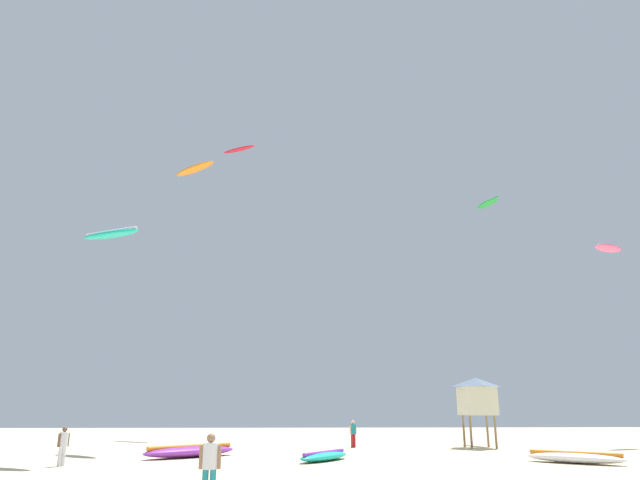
% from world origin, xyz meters
% --- Properties ---
extents(person_foreground, '(0.57, 0.39, 1.73)m').
position_xyz_m(person_foreground, '(-3.45, 4.49, 1.01)').
color(person_foreground, teal).
rests_on(person_foreground, ground).
extents(person_midground, '(0.46, 0.36, 1.60)m').
position_xyz_m(person_midground, '(2.27, 25.40, 0.93)').
color(person_midground, '#B21E23').
rests_on(person_midground, ground).
extents(person_left, '(0.36, 0.44, 1.58)m').
position_xyz_m(person_left, '(-11.08, 14.55, 0.92)').
color(person_left, silver).
rests_on(person_left, ground).
extents(kite_grounded_near, '(4.02, 3.61, 0.52)m').
position_xyz_m(kite_grounded_near, '(11.08, 14.90, 0.24)').
color(kite_grounded_near, white).
rests_on(kite_grounded_near, ground).
extents(kite_grounded_mid, '(4.71, 4.38, 0.61)m').
position_xyz_m(kite_grounded_mid, '(-6.45, 18.72, 0.29)').
color(kite_grounded_mid, purple).
rests_on(kite_grounded_mid, ground).
extents(kite_grounded_far, '(2.95, 3.66, 0.45)m').
position_xyz_m(kite_grounded_far, '(0.07, 16.52, 0.21)').
color(kite_grounded_far, '#19B29E').
rests_on(kite_grounded_far, ground).
extents(lifeguard_tower, '(2.30, 2.30, 4.15)m').
position_xyz_m(lifeguard_tower, '(9.99, 24.95, 3.05)').
color(lifeguard_tower, '#8C704C').
rests_on(lifeguard_tower, ground).
extents(kite_aloft_0, '(2.85, 1.93, 0.60)m').
position_xyz_m(kite_aloft_0, '(20.84, 26.79, 13.24)').
color(kite_aloft_0, '#E5598C').
extents(kite_aloft_1, '(3.63, 2.52, 0.52)m').
position_xyz_m(kite_aloft_1, '(-10.73, 16.59, 10.80)').
color(kite_aloft_1, '#19B29E').
extents(kite_aloft_2, '(1.55, 2.86, 0.36)m').
position_xyz_m(kite_aloft_2, '(14.09, 31.47, 18.25)').
color(kite_aloft_2, green).
extents(kite_aloft_3, '(3.63, 2.74, 0.68)m').
position_xyz_m(kite_aloft_3, '(-7.03, 39.16, 26.29)').
color(kite_aloft_3, red).
extents(kite_aloft_4, '(3.55, 3.34, 0.60)m').
position_xyz_m(kite_aloft_4, '(-8.31, 24.56, 17.88)').
color(kite_aloft_4, orange).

